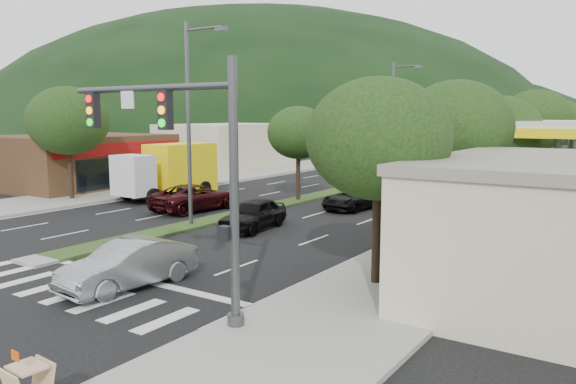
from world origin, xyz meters
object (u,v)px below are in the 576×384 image
Objects in this scene: tree_r_a at (378,139)px; car_queue_c at (421,181)px; tree_r_d at (536,120)px; car_queue_e at (410,174)px; tree_l_a at (68,121)px; motorhome at (481,159)px; tree_med_near at (298,133)px; streetlight_mid at (395,115)px; traffic_signal at (187,150)px; car_queue_d at (354,198)px; suv_maroon at (195,197)px; box_truck at (171,172)px; car_queue_a at (253,214)px; tree_r_c at (501,130)px; tree_med_far at (436,120)px; sedan_silver at (128,265)px; car_queue_b at (417,191)px; tree_r_e at (558,123)px; tree_r_b at (456,127)px; streetlight_near at (191,115)px.

tree_r_a is 24.64m from car_queue_c.
tree_r_d is 1.97× the size of car_queue_e.
tree_l_a is 32.80m from motorhome.
tree_med_near is 0.60× the size of streetlight_mid.
car_queue_d is (-4.56, 18.76, -4.00)m from traffic_signal.
car_queue_c is (7.97, 15.57, -0.07)m from suv_maroon.
tree_r_d is 0.97× the size of box_truck.
car_queue_d is (-7.53, -12.78, -4.53)m from tree_r_d.
car_queue_a is at bearing -97.70° from car_queue_c.
box_truck is at bearing 47.22° from tree_l_a.
tree_r_c reaches higher than car_queue_d.
tree_r_c is (2.97, 21.54, 0.10)m from traffic_signal.
box_truck is 26.24m from motorhome.
tree_l_a reaches higher than tree_med_far.
streetlight_mid reaches higher than tree_r_c.
tree_r_c is 0.90× the size of tree_r_d.
motorhome is at bearing 42.52° from car_queue_e.
sedan_silver is at bearing -83.05° from car_queue_e.
car_queue_a is at bearing -84.91° from tree_med_far.
tree_l_a is 26.95m from car_queue_e.
tree_med_far is 0.96× the size of tree_l_a.
car_queue_b is at bearing -74.77° from car_queue_c.
tree_l_a reaches higher than car_queue_d.
suv_maroon is at bearing 150.27° from box_truck.
streetlight_mid is (0.21, 15.00, 1.16)m from tree_med_near.
car_queue_c is (-4.16, 28.76, -3.94)m from traffic_signal.
car_queue_d is at bearing 23.05° from tree_l_a.
tree_med_near is 0.83× the size of tree_l_a.
tree_r_b is at bearing -90.00° from tree_r_e.
tree_med_far is (-12.00, 4.00, 0.11)m from tree_r_e.
tree_med_near is at bearing -115.13° from motorhome.
tree_r_d is 11.17m from car_queue_e.
tree_med_near is 1.41× the size of car_queue_c.
tree_med_far is at bearing 90.33° from streetlight_near.
tree_r_b reaches higher than tree_r_a.
suv_maroon is 1.30× the size of car_queue_c.
sedan_silver is at bearing -30.58° from tree_l_a.
tree_r_c is at bearing 82.15° from traffic_signal.
tree_l_a is (-24.50, -20.00, 0.00)m from tree_r_d.
tree_r_c is at bearing -47.50° from car_queue_c.
traffic_signal reaches higher than box_truck.
car_queue_b is at bearing 158.25° from tree_r_c.
tree_r_d is 1.54× the size of car_queue_d.
streetlight_mid is (-11.79, 3.00, 0.40)m from tree_r_d.
tree_r_b reaches higher than tree_med_far.
tree_med_near is 15.05m from streetlight_mid.
tree_r_d is at bearing 90.00° from tree_r_b.
tree_r_b is at bearing -56.89° from car_queue_b.
tree_r_d is at bearing 61.80° from streetlight_near.
tree_med_near is at bearing -90.00° from tree_med_far.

